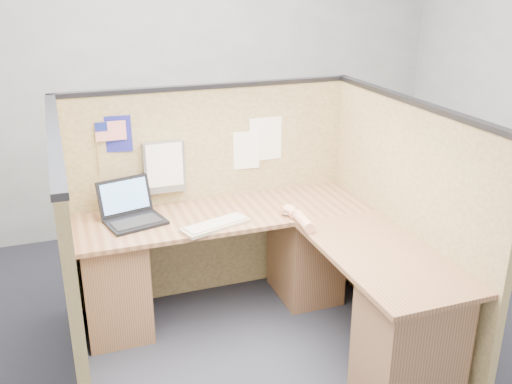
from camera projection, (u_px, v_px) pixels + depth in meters
name	position (u px, v px, depth m)	size (l,w,h in m)	color
floor	(259.00, 365.00, 3.45)	(5.00, 5.00, 0.00)	black
wall_back	(171.00, 75.00, 4.93)	(5.00, 5.00, 0.00)	gray
cubicle_partitions	(236.00, 222.00, 3.55)	(2.06, 1.83, 1.53)	olive
l_desk	(271.00, 280.00, 3.62)	(1.95, 1.75, 0.73)	brown
laptop	(134.00, 211.00, 3.65)	(0.40, 0.41, 0.25)	black
keyboard	(216.00, 225.00, 3.56)	(0.47, 0.28, 0.03)	tan
mouse	(289.00, 212.00, 3.74)	(0.10, 0.06, 0.04)	silver
hand_forearm	(299.00, 217.00, 3.62)	(0.11, 0.37, 0.08)	tan
blue_poster	(118.00, 134.00, 3.66)	(0.18, 0.00, 0.24)	navy
american_flag	(107.00, 133.00, 3.62)	(0.20, 0.01, 0.34)	olive
file_holder	(164.00, 167.00, 3.81)	(0.27, 0.05, 0.35)	slate
paper_left	(244.00, 150.00, 4.00)	(0.21, 0.00, 0.27)	white
paper_right	(266.00, 139.00, 4.03)	(0.24, 0.00, 0.31)	white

